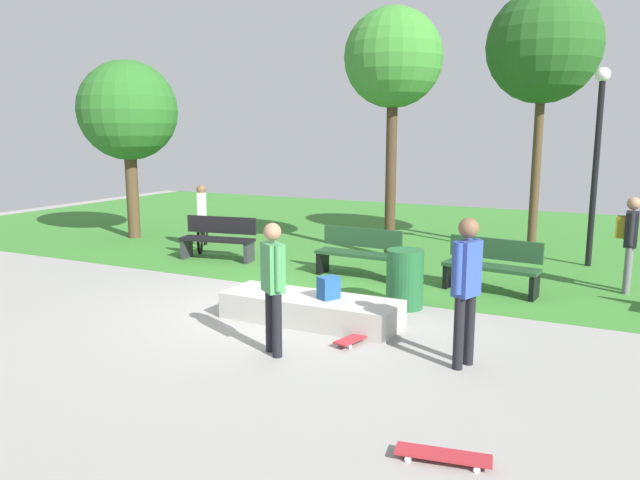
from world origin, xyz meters
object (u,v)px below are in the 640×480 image
park_bench_near_path (492,265)px  pedestrian_with_backpack (629,236)px  skateboard_by_ledge (358,337)px  park_bench_by_oak (359,252)px  backpack_on_ledge (329,288)px  skateboard_spare (443,455)px  lamp_post (597,147)px  tree_tall_oak (393,60)px  skater_watching (273,279)px  skater_performing_trick (466,280)px  cyclist_on_bicycle (202,222)px  trash_bin (405,279)px  park_bench_near_lamppost (219,237)px  tree_young_birch (128,112)px  tree_slender_maple (544,47)px  concrete_ledge (311,309)px

park_bench_near_path → pedestrian_with_backpack: bearing=26.0°
park_bench_near_path → pedestrian_with_backpack: size_ratio=1.00×
skateboard_by_ledge → park_bench_by_oak: size_ratio=0.51×
backpack_on_ledge → pedestrian_with_backpack: pedestrian_with_backpack is taller
skateboard_by_ledge → skateboard_spare: (1.78, -2.42, 0.00)m
lamp_post → tree_tall_oak: bearing=-167.6°
skater_watching → skater_performing_trick: bearing=15.9°
backpack_on_ledge → lamp_post: size_ratio=0.08×
park_bench_by_oak → pedestrian_with_backpack: 4.64m
skater_performing_trick → cyclist_on_bicycle: 8.49m
trash_bin → cyclist_on_bicycle: 6.31m
skater_performing_trick → pedestrian_with_backpack: bearing=69.5°
pedestrian_with_backpack → cyclist_on_bicycle: size_ratio=1.02×
park_bench_by_oak → pedestrian_with_backpack: size_ratio=0.99×
skater_watching → skateboard_spare: skater_watching is taller
backpack_on_ledge → park_bench_near_lamppost: park_bench_near_lamppost is taller
skater_performing_trick → lamp_post: (1.03, 6.50, 1.37)m
lamp_post → skateboard_by_ledge: bearing=-111.5°
backpack_on_ledge → trash_bin: (0.71, 1.27, -0.08)m
park_bench_near_path → lamp_post: bearing=65.0°
pedestrian_with_backpack → lamp_post: bearing=108.9°
skater_watching → park_bench_near_path: 4.58m
park_bench_near_lamppost → pedestrian_with_backpack: size_ratio=1.01×
tree_tall_oak → lamp_post: 4.43m
lamp_post → cyclist_on_bicycle: lamp_post is taller
skater_watching → skateboard_by_ledge: skater_watching is taller
backpack_on_ledge → park_bench_near_path: park_bench_near_path is taller
cyclist_on_bicycle → tree_young_birch: bearing=170.7°
park_bench_by_oak → tree_slender_maple: tree_slender_maple is taller
skater_watching → skateboard_by_ledge: 1.46m
concrete_ledge → park_bench_near_path: size_ratio=1.59×
cyclist_on_bicycle → park_bench_near_lamppost: bearing=-39.1°
cyclist_on_bicycle → skateboard_spare: bearing=-41.8°
concrete_ledge → tree_slender_maple: size_ratio=0.45×
skater_performing_trick → park_bench_by_oak: 4.59m
skater_watching → tree_tall_oak: tree_tall_oak is taller
concrete_ledge → trash_bin: trash_bin is taller
tree_young_birch → tree_slender_maple: bearing=15.7°
skateboard_by_ledge → backpack_on_ledge: bearing=143.6°
tree_young_birch → trash_bin: tree_young_birch is taller
tree_tall_oak → skateboard_spare: bearing=-67.1°
backpack_on_ledge → lamp_post: 6.82m
cyclist_on_bicycle → pedestrian_with_backpack: bearing=-0.0°
tree_young_birch → cyclist_on_bicycle: 3.58m
skateboard_by_ledge → trash_bin: trash_bin is taller
backpack_on_ledge → skater_watching: (-0.10, -1.36, 0.42)m
tree_tall_oak → pedestrian_with_backpack: 5.74m
park_bench_near_lamppost → tree_young_birch: size_ratio=0.37×
skateboard_by_ledge → skateboard_spare: same height
concrete_ledge → pedestrian_with_backpack: size_ratio=1.59×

